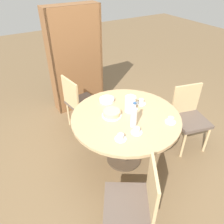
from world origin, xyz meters
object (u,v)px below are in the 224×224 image
at_px(chair_b, 189,116).
at_px(cup_c, 121,137).
at_px(chair_a, 135,201).
at_px(bookshelf, 76,62).
at_px(cup_d, 141,102).
at_px(cup_a, 137,131).
at_px(water_bottle, 134,117).
at_px(cup_b, 171,120).
at_px(chair_c, 80,102).
at_px(coffee_pot, 130,103).
at_px(cake_main, 112,113).

xyz_separation_m(chair_b, cup_c, (-1.19, -0.14, 0.26)).
bearing_deg(chair_a, bookshelf, -159.54).
height_order(bookshelf, cup_d, bookshelf).
bearing_deg(chair_b, chair_a, -140.34).
relative_size(bookshelf, cup_a, 13.97).
bearing_deg(cup_a, chair_b, 7.85).
relative_size(water_bottle, cup_b, 2.50).
bearing_deg(chair_b, cup_a, -158.09).
bearing_deg(chair_c, cup_b, -164.53).
bearing_deg(bookshelf, chair_a, 78.24).
xyz_separation_m(coffee_pot, cup_a, (-0.17, -0.37, -0.08)).
bearing_deg(bookshelf, cup_b, 99.46).
distance_m(chair_b, coffee_pot, 0.92).
xyz_separation_m(coffee_pot, water_bottle, (-0.13, -0.26, 0.02)).
height_order(chair_b, water_bottle, water_bottle).
xyz_separation_m(chair_b, water_bottle, (-0.96, -0.02, 0.36)).
bearing_deg(cup_c, bookshelf, 80.36).
distance_m(cup_a, cup_b, 0.44).
bearing_deg(chair_b, cup_b, -147.81).
xyz_separation_m(chair_a, cake_main, (0.31, 0.92, 0.27)).
height_order(chair_b, cup_b, chair_b).
xyz_separation_m(chair_a, cup_c, (0.18, 0.52, 0.26)).
xyz_separation_m(chair_b, cup_b, (-0.56, -0.18, 0.26)).
bearing_deg(coffee_pot, cup_a, -114.63).
relative_size(chair_b, chair_c, 1.00).
height_order(chair_c, cup_c, chair_c).
bearing_deg(coffee_pot, water_bottle, -117.44).
distance_m(cup_a, cup_d, 0.57).
relative_size(chair_c, coffee_pot, 3.77).
height_order(chair_a, bookshelf, bookshelf).
relative_size(chair_c, water_bottle, 2.91).
height_order(cake_main, cup_a, cake_main).
bearing_deg(water_bottle, chair_c, 98.67).
distance_m(chair_b, cup_b, 0.65).
bearing_deg(water_bottle, chair_a, -123.31).
distance_m(coffee_pot, cup_a, 0.41).
bearing_deg(bookshelf, chair_c, 68.72).
bearing_deg(cup_d, coffee_pot, -164.25).
distance_m(chair_a, bookshelf, 2.46).
xyz_separation_m(cup_a, cup_c, (-0.20, 0.00, 0.00)).
xyz_separation_m(chair_b, bookshelf, (-0.88, 1.73, 0.35)).
bearing_deg(cup_b, coffee_pot, 122.48).
xyz_separation_m(bookshelf, cake_main, (-0.19, -1.47, -0.07)).
bearing_deg(cup_a, cup_c, 179.90).
xyz_separation_m(chair_c, cake_main, (0.06, -0.83, 0.27)).
xyz_separation_m(chair_c, cup_b, (0.57, -1.27, 0.26)).
bearing_deg(cup_b, cup_d, 96.53).
bearing_deg(cup_a, chair_c, 96.20).
bearing_deg(cake_main, cup_d, 4.25).
height_order(water_bottle, cup_a, water_bottle).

